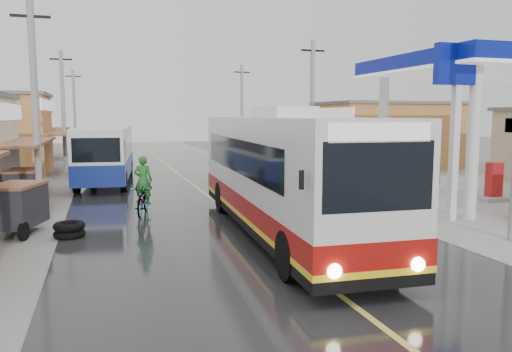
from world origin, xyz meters
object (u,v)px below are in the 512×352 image
object	(u,v)px
cyclist	(143,195)
coach_bus	(281,174)
tricycle_far	(23,185)
second_bus	(106,154)
tricycle_near	(16,205)
tyre_stack	(69,230)

from	to	relation	value
cyclist	coach_bus	bearing A→B (deg)	-33.95
cyclist	tricycle_far	distance (m)	5.61
second_bus	cyclist	distance (m)	9.61
second_bus	tricycle_near	size ratio (longest dim) A/B	3.92
coach_bus	second_bus	bearing A→B (deg)	113.41
cyclist	tricycle_near	size ratio (longest dim) A/B	0.94
coach_bus	tricycle_near	distance (m)	8.41
tricycle_near	tyre_stack	distance (m)	1.98
tricycle_near	tricycle_far	world-z (taller)	tricycle_near
cyclist	second_bus	bearing A→B (deg)	111.09
second_bus	cyclist	size ratio (longest dim) A/B	4.16
tricycle_far	tyre_stack	distance (m)	6.55
cyclist	tyre_stack	distance (m)	3.86
coach_bus	tricycle_near	bearing A→B (deg)	166.44
second_bus	cyclist	xyz separation A→B (m)	(1.23, -9.49, -0.91)
coach_bus	tricycle_far	size ratio (longest dim) A/B	6.09
tricycle_near	tyre_stack	bearing A→B (deg)	-13.79
second_bus	tyre_stack	bearing A→B (deg)	-90.10
coach_bus	second_bus	xyz separation A→B (m)	(-5.17, 13.81, -0.27)
tricycle_near	tricycle_far	distance (m)	5.23
coach_bus	second_bus	size ratio (longest dim) A/B	1.37
coach_bus	tyre_stack	world-z (taller)	coach_bus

